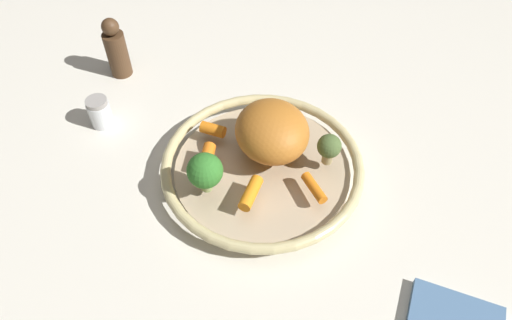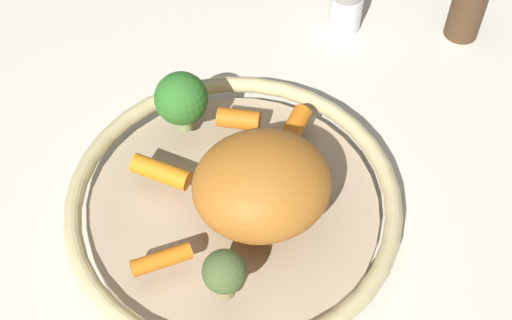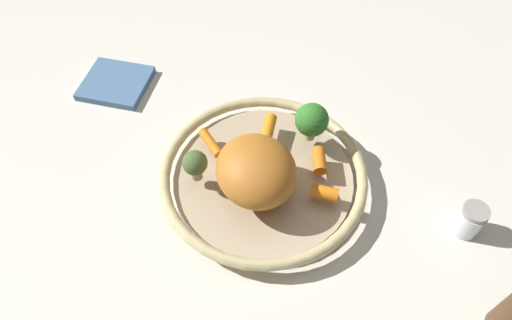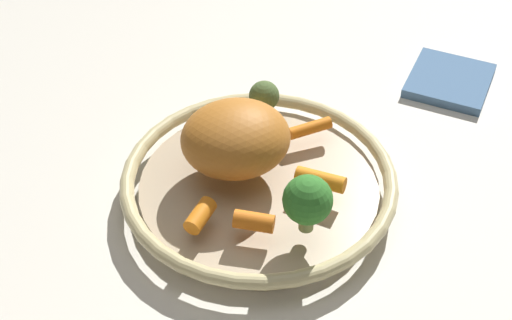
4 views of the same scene
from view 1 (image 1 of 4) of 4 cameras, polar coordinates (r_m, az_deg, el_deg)
ground_plane at (r=0.82m, az=0.74°, el=-1.94°), size 2.18×2.18×0.00m
serving_bowl at (r=0.80m, az=0.75°, el=-0.97°), size 0.34×0.34×0.04m
roast_chicken_piece at (r=0.78m, az=1.66°, el=3.61°), size 0.18×0.18×0.08m
baby_carrot_back at (r=0.73m, az=-0.63°, el=-4.00°), size 0.03×0.06×0.02m
baby_carrot_left at (r=0.78m, az=-5.91°, el=0.47°), size 0.04×0.05×0.02m
baby_carrot_center at (r=0.75m, az=7.01°, el=-3.33°), size 0.06×0.05×0.02m
baby_carrot_near_rim at (r=0.82m, az=-5.21°, el=3.68°), size 0.05×0.03×0.02m
broccoli_floret_small at (r=0.72m, az=-6.17°, el=-1.34°), size 0.06×0.06×0.07m
broccoli_floret_large at (r=0.77m, az=8.80°, el=1.54°), size 0.04×0.04×0.06m
salt_shaker at (r=0.93m, az=-18.30°, el=5.48°), size 0.04×0.04×0.06m
pepper_mill at (r=1.02m, az=-16.48°, el=12.65°), size 0.04×0.04×0.13m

